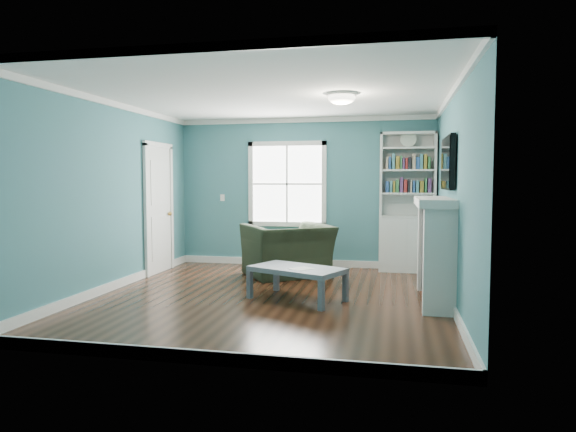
# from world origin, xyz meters

# --- Properties ---
(floor) EXTENTS (5.00, 5.00, 0.00)m
(floor) POSITION_xyz_m (0.00, 0.00, 0.00)
(floor) COLOR black
(floor) RESTS_ON ground
(room_walls) EXTENTS (5.00, 5.00, 5.00)m
(room_walls) POSITION_xyz_m (0.00, 0.00, 1.58)
(room_walls) COLOR teal
(room_walls) RESTS_ON ground
(trim) EXTENTS (4.50, 5.00, 2.60)m
(trim) POSITION_xyz_m (0.00, 0.00, 1.24)
(trim) COLOR white
(trim) RESTS_ON ground
(window) EXTENTS (1.40, 0.06, 1.50)m
(window) POSITION_xyz_m (-0.30, 2.49, 1.45)
(window) COLOR white
(window) RESTS_ON room_walls
(bookshelf) EXTENTS (0.90, 0.35, 2.31)m
(bookshelf) POSITION_xyz_m (1.77, 2.30, 0.92)
(bookshelf) COLOR silver
(bookshelf) RESTS_ON ground
(fireplace) EXTENTS (0.44, 1.58, 1.30)m
(fireplace) POSITION_xyz_m (2.08, 0.20, 0.64)
(fireplace) COLOR black
(fireplace) RESTS_ON ground
(tv) EXTENTS (0.06, 1.10, 0.65)m
(tv) POSITION_xyz_m (2.20, 0.20, 1.72)
(tv) COLOR black
(tv) RESTS_ON fireplace
(door) EXTENTS (0.12, 0.98, 2.17)m
(door) POSITION_xyz_m (-2.22, 1.40, 1.07)
(door) COLOR silver
(door) RESTS_ON ground
(ceiling_fixture) EXTENTS (0.38, 0.38, 0.15)m
(ceiling_fixture) POSITION_xyz_m (0.90, 0.10, 2.55)
(ceiling_fixture) COLOR white
(ceiling_fixture) RESTS_ON room_walls
(light_switch) EXTENTS (0.08, 0.01, 0.12)m
(light_switch) POSITION_xyz_m (-1.50, 2.48, 1.20)
(light_switch) COLOR white
(light_switch) RESTS_ON room_walls
(recliner) EXTENTS (1.49, 1.39, 1.09)m
(recliner) POSITION_xyz_m (-0.08, 1.50, 0.55)
(recliner) COLOR black
(recliner) RESTS_ON ground
(coffee_table) EXTENTS (1.31, 1.05, 0.42)m
(coffee_table) POSITION_xyz_m (0.37, -0.07, 0.36)
(coffee_table) COLOR #525963
(coffee_table) RESTS_ON ground
(paper_sheet) EXTENTS (0.33, 0.34, 0.00)m
(paper_sheet) POSITION_xyz_m (0.44, -0.19, 0.42)
(paper_sheet) COLOR white
(paper_sheet) RESTS_ON coffee_table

